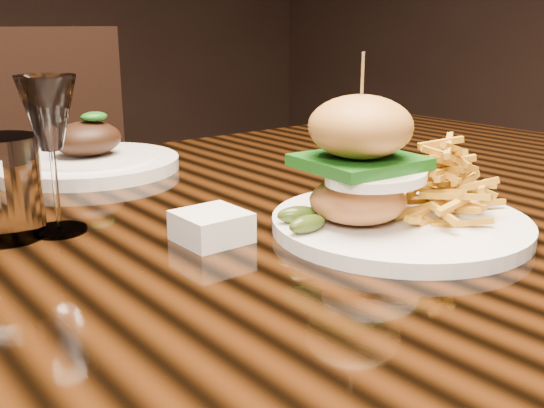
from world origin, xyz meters
TOP-DOWN VIEW (x-y plane):
  - dining_table at (0.00, 0.00)m, footprint 1.60×0.90m
  - burger_plate at (0.10, -0.15)m, footprint 0.27×0.27m
  - side_saucer at (0.22, -0.08)m, footprint 0.15×0.15m
  - ramekin at (-0.07, -0.05)m, footprint 0.07×0.07m
  - wine_glass at (-0.18, 0.07)m, footprint 0.06×0.06m
  - water_tumbler at (-0.22, 0.08)m, footprint 0.08×0.08m
  - far_dish at (-0.04, 0.32)m, footprint 0.26×0.26m
  - chair_far at (0.10, 0.89)m, footprint 0.48×0.48m

SIDE VIEW (x-z plane):
  - chair_far at x=0.10m, z-range 0.06..1.01m
  - dining_table at x=0.00m, z-range 0.30..1.05m
  - side_saucer at x=0.22m, z-range 0.74..0.77m
  - ramekin at x=-0.07m, z-range 0.75..0.78m
  - far_dish at x=-0.04m, z-range 0.72..0.81m
  - burger_plate at x=0.10m, z-range 0.71..0.89m
  - water_tumbler at x=-0.22m, z-range 0.75..0.85m
  - wine_glass at x=-0.18m, z-range 0.79..0.95m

